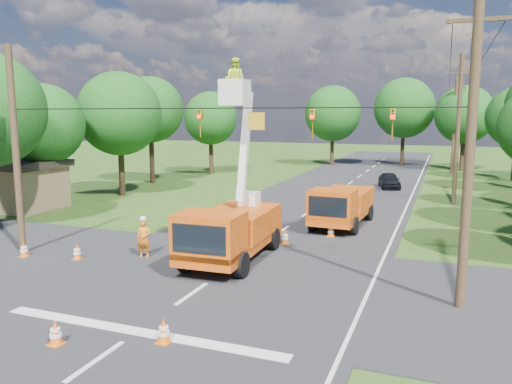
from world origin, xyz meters
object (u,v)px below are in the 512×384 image
at_px(bucket_truck, 231,220).
at_px(second_truck, 342,205).
at_px(traffic_cone_5, 24,249).
at_px(tree_left_d, 119,114).
at_px(ground_worker, 144,239).
at_px(pole_right_far, 454,124).
at_px(tree_far_a, 333,114).
at_px(traffic_cone_1, 164,331).
at_px(pole_left, 16,152).
at_px(tree_left_c, 44,125).
at_px(tree_far_c, 465,115).
at_px(traffic_cone_0, 55,333).
at_px(traffic_cone_4, 77,252).
at_px(shed, 18,184).
at_px(distant_car, 389,180).
at_px(tree_left_e, 150,110).
at_px(traffic_cone_3, 331,230).
at_px(tree_far_b, 404,108).
at_px(tree_left_f, 211,118).
at_px(traffic_cone_6, 363,205).
at_px(traffic_cone_2, 285,237).
at_px(pole_right_mid, 458,129).
at_px(pole_right_near, 470,147).

bearing_deg(bucket_truck, second_truck, 67.77).
distance_m(traffic_cone_5, tree_left_d, 17.64).
xyz_separation_m(second_truck, ground_worker, (-6.71, -8.97, -0.36)).
bearing_deg(pole_right_far, ground_worker, -107.94).
bearing_deg(tree_far_a, traffic_cone_1, -82.91).
bearing_deg(tree_far_a, pole_left, -95.97).
xyz_separation_m(tree_left_c, tree_far_c, (26.00, 33.00, 0.62)).
relative_size(traffic_cone_0, tree_left_c, 0.09).
distance_m(bucket_truck, tree_far_c, 41.32).
bearing_deg(tree_left_d, bucket_truck, -41.31).
xyz_separation_m(traffic_cone_4, shed, (-11.50, 8.02, 1.26)).
distance_m(tree_left_c, tree_far_c, 42.02).
bearing_deg(distant_car, bucket_truck, -112.95).
distance_m(ground_worker, tree_left_c, 15.37).
relative_size(second_truck, tree_left_e, 0.67).
height_order(distant_car, traffic_cone_3, distant_car).
bearing_deg(tree_far_a, traffic_cone_4, -91.99).
bearing_deg(tree_left_d, tree_far_b, 59.04).
bearing_deg(pole_right_far, second_truck, -101.08).
height_order(tree_far_a, tree_far_b, tree_far_b).
xyz_separation_m(shed, tree_left_e, (1.20, 14.00, 4.87)).
bearing_deg(traffic_cone_1, tree_far_b, 87.77).
relative_size(traffic_cone_0, tree_left_f, 0.08).
bearing_deg(traffic_cone_6, traffic_cone_0, -101.89).
relative_size(traffic_cone_2, traffic_cone_3, 1.00).
height_order(traffic_cone_2, tree_left_c, tree_left_c).
height_order(traffic_cone_2, pole_left, pole_left).
bearing_deg(shed, tree_left_f, 81.72).
height_order(shed, tree_left_e, tree_left_e).
height_order(ground_worker, pole_right_far, pole_right_far).
relative_size(traffic_cone_0, traffic_cone_3, 1.00).
relative_size(tree_far_b, tree_far_c, 1.12).
relative_size(traffic_cone_3, pole_left, 0.08).
bearing_deg(traffic_cone_6, pole_right_mid, 39.74).
relative_size(tree_left_e, tree_far_b, 0.91).
relative_size(pole_right_mid, shed, 1.82).
xyz_separation_m(bucket_truck, traffic_cone_2, (1.26, 3.42, -1.39)).
distance_m(second_truck, tree_left_d, 18.95).
height_order(traffic_cone_4, pole_right_far, pole_right_far).
bearing_deg(bucket_truck, traffic_cone_1, -81.96).
bearing_deg(tree_far_b, tree_left_c, -118.44).
bearing_deg(tree_left_c, traffic_cone_1, -39.58).
bearing_deg(shed, pole_right_far, 50.37).
bearing_deg(tree_far_a, pole_right_far, -12.53).
relative_size(traffic_cone_5, tree_far_c, 0.08).
bearing_deg(pole_right_near, traffic_cone_3, 127.14).
distance_m(traffic_cone_4, pole_left, 5.12).
height_order(ground_worker, traffic_cone_2, ground_worker).
distance_m(traffic_cone_0, tree_far_a, 50.08).
relative_size(distant_car, tree_left_d, 0.41).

